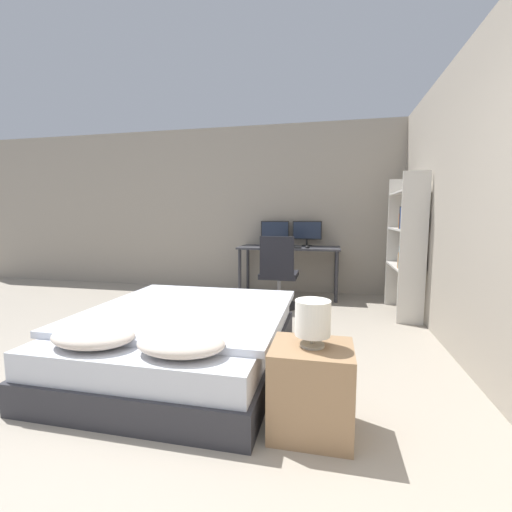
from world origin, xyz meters
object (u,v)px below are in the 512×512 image
Objects in this scene: keyboard at (287,247)px; bedside_lamp at (313,319)px; nightstand at (311,389)px; bed at (184,337)px; monitor_left at (275,231)px; office_chair at (278,279)px; computer_mouse at (307,247)px; desk at (289,253)px; monitor_right at (307,232)px; bookshelf at (407,239)px.

bedside_lamp is at bearing -80.44° from keyboard.
nightstand is 1.25× the size of keyboard.
nightstand is at bearing -80.44° from keyboard.
bed is 4.82× the size of keyboard.
nightstand is 1.12× the size of monitor_left.
bed is 2.00× the size of office_chair.
bedside_lamp is 3.15m from computer_mouse.
keyboard is (-0.53, 3.14, 0.53)m from nightstand.
office_chair is (-0.05, -0.73, -0.27)m from desk.
monitor_right is 1.16m from office_chair.
bedside_lamp is 0.27× the size of office_chair.
keyboard is 0.65m from office_chair.
monitor_left is at bearing 84.05° from bed.
keyboard is (-0.26, -0.42, -0.22)m from monitor_right.
desk is at bearing 153.24° from bookshelf.
office_chair is at bearing 75.41° from bed.
bed is 2.66m from computer_mouse.
computer_mouse is (0.29, 0.00, 0.01)m from keyboard.
bookshelf is (1.00, 2.58, 0.30)m from bedside_lamp.
keyboard is 5.81× the size of computer_mouse.
bed is at bearing -95.95° from monitor_left.
office_chair reaches higher than keyboard.
computer_mouse reaches higher than bed.
office_chair is (0.50, 1.93, 0.17)m from bed.
nightstand is 0.29× the size of bookshelf.
monitor_right is (0.26, 0.21, 0.32)m from desk.
monitor_left reaches higher than desk.
bed is 2.58m from keyboard.
bookshelf is at bearing -37.67° from monitor_right.
keyboard is (0.56, 2.46, 0.55)m from bed.
desk is at bearing 85.85° from office_chair.
keyboard reaches higher than desk.
computer_mouse is at bearing 0.00° from keyboard.
keyboard is at bearing 99.56° from nightstand.
bed is 1.28m from nightstand.
computer_mouse reaches higher than keyboard.
bedside_lamp is at bearing -85.72° from computer_mouse.
bedside_lamp is at bearing -32.15° from bed.
nightstand is 3.65m from monitor_right.
bedside_lamp is at bearing -111.29° from bookshelf.
nightstand is 3.72m from monitor_left.
desk is at bearing 98.97° from bedside_lamp.
bookshelf is (1.53, -0.77, 0.29)m from desk.
monitor_right is at bearing 95.04° from computer_mouse.
nightstand is at bearing -77.58° from monitor_left.
keyboard is 0.29m from computer_mouse.
computer_mouse is at bearing -35.51° from desk.
computer_mouse is at bearing 155.55° from bookshelf.
bedside_lamp is (1.08, -0.68, 0.44)m from bed.
monitor_left is 2.04m from bookshelf.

